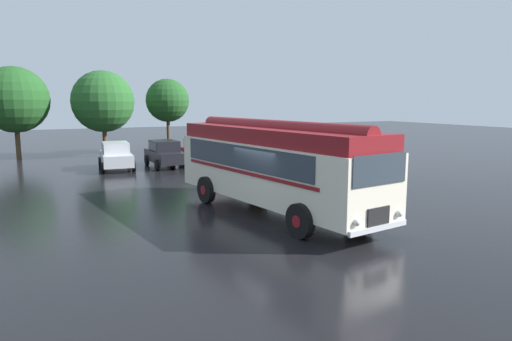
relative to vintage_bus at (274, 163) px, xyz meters
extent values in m
plane|color=black|center=(-0.27, -0.73, -1.89)|extent=(120.00, 120.00, 0.00)
cube|color=silver|center=(0.00, 0.01, -0.29)|extent=(3.96, 10.26, 2.10)
cube|color=maroon|center=(0.00, 0.01, 1.04)|extent=(3.73, 10.03, 0.56)
cylinder|color=maroon|center=(0.00, 0.01, 1.30)|extent=(2.00, 9.48, 0.60)
cube|color=#2D3842|center=(1.20, 0.50, 0.28)|extent=(1.22, 7.92, 0.84)
cube|color=#2D3842|center=(-1.30, 0.12, 0.28)|extent=(1.22, 7.92, 0.84)
cube|color=maroon|center=(1.22, 0.40, -0.26)|extent=(1.25, 8.11, 0.12)
cube|color=maroon|center=(-1.28, 0.02, -0.26)|extent=(1.25, 8.11, 0.12)
cube|color=#2D3842|center=(0.74, -4.95, 0.38)|extent=(2.18, 0.36, 0.88)
cube|color=black|center=(0.74, -4.95, -0.99)|extent=(0.90, 0.19, 0.56)
cube|color=silver|center=(0.75, -4.97, -1.32)|extent=(2.36, 0.45, 0.16)
sphere|color=white|center=(1.64, -4.83, -1.02)|extent=(0.22, 0.22, 0.22)
sphere|color=white|center=(-0.14, -5.10, -1.02)|extent=(0.22, 0.22, 0.22)
cylinder|color=black|center=(1.74, -2.86, -1.34)|extent=(0.44, 1.13, 1.10)
cylinder|color=maroon|center=(1.74, -2.86, -1.34)|extent=(0.37, 0.43, 0.39)
cylinder|color=black|center=(-0.83, -3.25, -1.34)|extent=(0.44, 1.13, 1.10)
cylinder|color=maroon|center=(-0.83, -3.25, -1.34)|extent=(0.37, 0.43, 0.39)
cylinder|color=black|center=(0.85, 3.07, -1.34)|extent=(0.44, 1.13, 1.10)
cylinder|color=maroon|center=(0.85, 3.07, -1.34)|extent=(0.37, 0.43, 0.39)
cylinder|color=black|center=(-1.72, 2.69, -1.34)|extent=(0.44, 1.13, 1.10)
cylinder|color=maroon|center=(-1.72, 2.69, -1.34)|extent=(0.37, 0.43, 0.39)
cube|color=#B7BABF|center=(-3.51, 13.99, -1.22)|extent=(2.02, 4.32, 0.70)
cube|color=#B7BABF|center=(-3.49, 14.14, -0.55)|extent=(1.66, 2.29, 0.64)
cube|color=#2D3842|center=(-2.74, 14.08, -0.55)|extent=(0.17, 1.93, 0.50)
cube|color=#2D3842|center=(-4.25, 14.20, -0.55)|extent=(0.17, 1.93, 0.50)
cylinder|color=black|center=(-2.73, 12.62, -1.57)|extent=(0.25, 0.65, 0.64)
cylinder|color=black|center=(-4.48, 12.76, -1.57)|extent=(0.25, 0.65, 0.64)
cylinder|color=black|center=(-2.53, 15.22, -1.57)|extent=(0.25, 0.65, 0.64)
cylinder|color=black|center=(-4.28, 15.35, -1.57)|extent=(0.25, 0.65, 0.64)
cube|color=black|center=(-0.47, 13.86, -1.22)|extent=(1.77, 4.23, 0.70)
cube|color=black|center=(-0.47, 14.01, -0.55)|extent=(1.53, 2.21, 0.64)
cube|color=#2D3842|center=(0.28, 14.02, -0.55)|extent=(0.06, 1.93, 0.50)
cube|color=#2D3842|center=(-1.23, 13.99, -0.55)|extent=(0.06, 1.93, 0.50)
cylinder|color=black|center=(0.43, 12.57, -1.57)|extent=(0.21, 0.64, 0.64)
cylinder|color=black|center=(-1.33, 12.54, -1.57)|extent=(0.21, 0.64, 0.64)
cylinder|color=black|center=(0.38, 15.18, -1.57)|extent=(0.21, 0.64, 0.64)
cylinder|color=black|center=(-1.38, 15.14, -1.57)|extent=(0.21, 0.64, 0.64)
cube|color=maroon|center=(2.09, 14.06, -1.22)|extent=(2.26, 4.39, 0.70)
cube|color=maroon|center=(2.07, 14.21, -0.55)|extent=(1.78, 2.37, 0.64)
cube|color=#2D3842|center=(2.82, 14.31, -0.55)|extent=(0.29, 1.92, 0.50)
cube|color=#2D3842|center=(1.32, 14.11, -0.55)|extent=(0.29, 1.92, 0.50)
cylinder|color=black|center=(3.14, 12.89, -1.57)|extent=(0.29, 0.66, 0.64)
cylinder|color=black|center=(1.39, 12.65, -1.57)|extent=(0.29, 0.66, 0.64)
cylinder|color=black|center=(2.78, 15.47, -1.57)|extent=(0.29, 0.66, 0.64)
cylinder|color=black|center=(1.04, 15.23, -1.57)|extent=(0.29, 0.66, 0.64)
cube|color=black|center=(5.14, 13.80, -1.22)|extent=(2.13, 4.36, 0.70)
cube|color=black|center=(5.15, 13.95, -0.55)|extent=(1.72, 2.33, 0.64)
cube|color=#2D3842|center=(5.91, 13.87, -0.55)|extent=(0.23, 1.92, 0.50)
cube|color=#2D3842|center=(4.40, 14.03, -0.55)|extent=(0.23, 1.92, 0.50)
cylinder|color=black|center=(5.88, 12.41, -1.57)|extent=(0.27, 0.66, 0.64)
cylinder|color=black|center=(4.13, 12.60, -1.57)|extent=(0.27, 0.66, 0.64)
cylinder|color=black|center=(6.15, 15.00, -1.57)|extent=(0.27, 0.66, 0.64)
cylinder|color=black|center=(4.40, 15.19, -1.57)|extent=(0.27, 0.66, 0.64)
cylinder|color=#4C3823|center=(-9.04, 22.18, -0.65)|extent=(0.34, 0.34, 2.50)
sphere|color=#1E4C1E|center=(-9.04, 22.18, 2.37)|extent=(4.71, 4.71, 4.71)
sphere|color=#1E4C1E|center=(-9.36, 21.84, 2.56)|extent=(3.76, 3.76, 3.76)
cylinder|color=#4C3823|center=(-3.15, 21.20, -0.69)|extent=(0.33, 0.33, 2.41)
sphere|color=#235623|center=(-3.15, 21.20, 2.24)|extent=(4.60, 4.60, 4.60)
sphere|color=#235623|center=(-3.11, 20.92, 2.20)|extent=(2.78, 2.78, 2.78)
cylinder|color=#4C3823|center=(1.94, 21.83, -0.44)|extent=(0.28, 0.28, 2.91)
sphere|color=#1E4C1E|center=(1.94, 21.83, 2.32)|extent=(3.47, 3.47, 3.47)
sphere|color=#1E4C1E|center=(2.25, 21.94, 2.41)|extent=(2.76, 2.76, 2.76)
camera|label=1|loc=(-7.97, -14.81, 2.28)|focal=32.00mm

